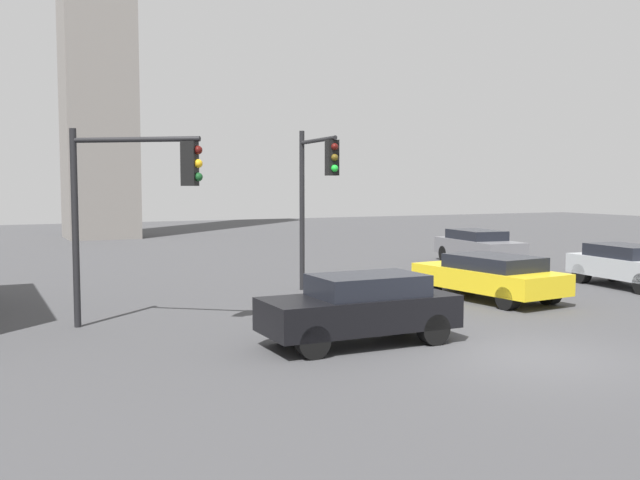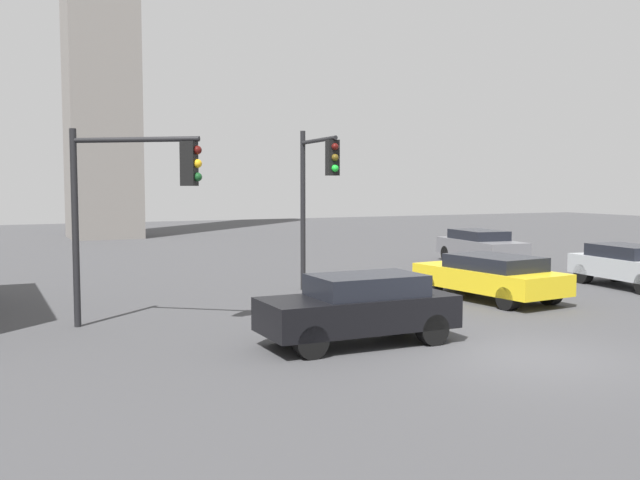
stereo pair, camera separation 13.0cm
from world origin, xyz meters
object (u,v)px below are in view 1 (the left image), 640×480
traffic_light_0 (316,180)px  car_1 (628,265)px  traffic_light_1 (134,187)px  car_4 (478,246)px  car_2 (361,307)px  car_3 (489,275)px

traffic_light_0 → car_1: 10.66m
traffic_light_1 → car_1: bearing=37.1°
car_4 → car_1: bearing=6.4°
traffic_light_1 → car_2: bearing=-5.0°
traffic_light_0 → traffic_light_1: bearing=-60.0°
car_3 → traffic_light_0: bearing=49.7°
car_1 → car_2: 12.40m
car_2 → car_3: (6.23, 3.47, -0.07)m
traffic_light_1 → car_1: size_ratio=1.10×
car_1 → car_4: car_4 is taller
car_2 → car_4: bearing=-136.5°
car_3 → traffic_light_1: bearing=83.3°
car_1 → car_3: (-5.67, -0.00, -0.03)m
traffic_light_0 → car_2: (-2.01, -6.35, -2.71)m
car_2 → car_4: (11.91, 11.16, -0.01)m
car_3 → car_4: car_4 is taller
car_1 → car_3: car_1 is taller
traffic_light_0 → car_4: 11.33m
car_3 → car_4: 9.56m
traffic_light_1 → car_4: 17.73m
traffic_light_1 → car_4: (15.84, 7.55, -2.53)m
car_3 → car_4: bearing=-42.4°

